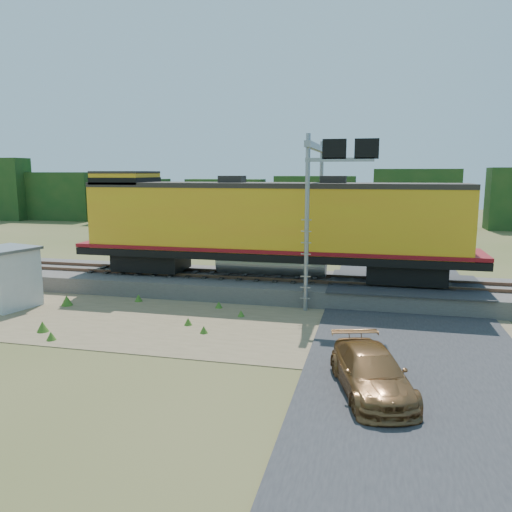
% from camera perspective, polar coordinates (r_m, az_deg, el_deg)
% --- Properties ---
extents(ground, '(140.00, 140.00, 0.00)m').
position_cam_1_polar(ground, '(19.77, -3.35, -8.24)').
color(ground, '#475123').
rests_on(ground, ground).
extents(ballast, '(70.00, 5.00, 0.80)m').
position_cam_1_polar(ballast, '(25.27, 0.54, -3.34)').
color(ballast, slate).
rests_on(ballast, ground).
extents(rails, '(70.00, 1.54, 0.16)m').
position_cam_1_polar(rails, '(25.17, 0.54, -2.27)').
color(rails, brown).
rests_on(rails, ballast).
extents(dirt_shoulder, '(26.00, 8.00, 0.03)m').
position_cam_1_polar(dirt_shoulder, '(20.85, -8.27, -7.33)').
color(dirt_shoulder, '#8C7754').
rests_on(dirt_shoulder, ground).
extents(road, '(7.00, 66.00, 0.86)m').
position_cam_1_polar(road, '(19.75, 17.39, -8.43)').
color(road, '#38383A').
rests_on(road, ground).
extents(tree_line_north, '(130.00, 3.00, 6.50)m').
position_cam_1_polar(tree_line_north, '(56.37, 7.81, 6.44)').
color(tree_line_north, '#173D16').
rests_on(tree_line_north, ground).
extents(weed_clumps, '(15.00, 6.20, 0.56)m').
position_cam_1_polar(weed_clumps, '(21.10, -12.49, -7.31)').
color(weed_clumps, '#3E6F1F').
rests_on(weed_clumps, ground).
extents(locomotive, '(19.90, 3.03, 5.13)m').
position_cam_1_polar(locomotive, '(24.72, 1.09, 3.64)').
color(locomotive, black).
rests_on(locomotive, rails).
extents(shed, '(2.81, 2.81, 2.74)m').
position_cam_1_polar(shed, '(24.98, -26.63, -2.21)').
color(shed, silver).
rests_on(shed, ground).
extents(signal_gantry, '(3.03, 6.20, 7.64)m').
position_cam_1_polar(signal_gantry, '(23.47, 7.58, 8.63)').
color(signal_gantry, gray).
rests_on(signal_gantry, ground).
extents(car, '(2.79, 4.51, 1.22)m').
position_cam_1_polar(car, '(14.42, 13.05, -12.81)').
color(car, brown).
rests_on(car, ground).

